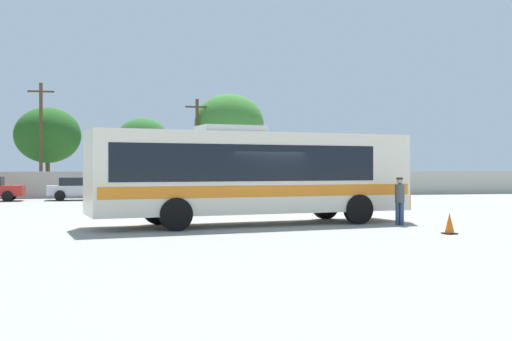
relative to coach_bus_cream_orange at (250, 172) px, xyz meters
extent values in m
plane|color=gray|center=(0.40, 9.68, -1.82)|extent=(300.00, 300.00, 0.00)
cube|color=#B2AD9E|center=(0.40, 22.48, -0.94)|extent=(80.00, 0.30, 1.77)
cube|color=silver|center=(0.12, 0.02, -0.02)|extent=(11.48, 4.15, 2.73)
cube|color=black|center=(-0.43, -0.06, 0.31)|extent=(9.48, 3.88, 1.20)
cube|color=orange|center=(0.12, 0.02, -0.62)|extent=(11.26, 4.14, 0.38)
cube|color=#19212D|center=(5.69, 0.83, 0.47)|extent=(0.37, 2.28, 1.42)
cube|color=orange|center=(5.70, 0.83, -1.05)|extent=(0.42, 2.48, 0.65)
cube|color=#B2B2B2|center=(-0.71, -0.10, 1.46)|extent=(2.38, 1.71, 0.24)
cylinder|color=black|center=(3.39, 1.73, -1.30)|extent=(1.07, 0.45, 1.04)
cylinder|color=black|center=(3.75, -0.69, -1.30)|extent=(1.07, 0.45, 1.04)
cylinder|color=black|center=(-3.11, 0.78, -1.30)|extent=(1.07, 0.45, 1.04)
cylinder|color=black|center=(-2.75, -1.64, -1.30)|extent=(1.07, 0.45, 1.04)
cylinder|color=#33476B|center=(4.92, -1.34, -1.43)|extent=(0.15, 0.15, 0.78)
cylinder|color=#33476B|center=(5.03, -1.44, -1.43)|extent=(0.15, 0.15, 0.78)
cylinder|color=#4C4C51|center=(4.97, -1.39, -0.73)|extent=(0.46, 0.46, 0.62)
sphere|color=tan|center=(4.97, -1.39, -0.31)|extent=(0.21, 0.21, 0.21)
cylinder|color=#262628|center=(4.97, -1.39, -0.22)|extent=(0.22, 0.22, 0.06)
cylinder|color=black|center=(-10.53, 20.05, -1.50)|extent=(0.64, 0.23, 0.64)
cylinder|color=black|center=(-10.51, 18.29, -1.50)|extent=(0.64, 0.23, 0.64)
cube|color=#B7BABF|center=(-6.28, 19.33, -1.21)|extent=(4.21, 1.91, 0.60)
cube|color=black|center=(-6.48, 19.32, -0.67)|extent=(2.33, 1.72, 0.49)
cylinder|color=black|center=(-5.01, 20.25, -1.50)|extent=(0.65, 0.24, 0.64)
cylinder|color=black|center=(-4.96, 18.48, -1.50)|extent=(0.65, 0.24, 0.64)
cylinder|color=black|center=(-7.59, 20.18, -1.50)|extent=(0.65, 0.24, 0.64)
cylinder|color=black|center=(-7.54, 18.41, -1.50)|extent=(0.65, 0.24, 0.64)
cylinder|color=#4C3823|center=(1.94, 26.40, 1.81)|extent=(0.24, 0.24, 7.28)
cube|color=#473321|center=(1.94, 26.40, 4.85)|extent=(1.80, 0.25, 0.12)
cylinder|color=#4C3823|center=(-9.27, 25.20, 2.17)|extent=(0.24, 0.24, 7.99)
cube|color=#473321|center=(-9.27, 25.20, 5.56)|extent=(1.80, 0.22, 0.12)
cylinder|color=brown|center=(-9.08, 28.31, -0.44)|extent=(0.32, 0.32, 2.76)
ellipsoid|color=#23561E|center=(-9.08, 28.31, 2.65)|extent=(4.89, 4.89, 4.16)
cylinder|color=brown|center=(-2.09, 27.55, -0.44)|extent=(0.32, 0.32, 2.77)
ellipsoid|color=#2D6628|center=(-2.09, 27.55, 2.33)|extent=(3.97, 3.97, 3.38)
cylinder|color=brown|center=(4.67, 27.60, -0.01)|extent=(0.32, 0.32, 3.62)
ellipsoid|color=#38752D|center=(4.67, 27.60, 3.71)|extent=(5.48, 5.48, 4.66)
cube|color=black|center=(5.05, -4.49, -1.80)|extent=(0.36, 0.36, 0.04)
cone|color=orange|center=(5.05, -4.49, -1.48)|extent=(0.28, 0.28, 0.60)
camera|label=1|loc=(-4.90, -21.27, 0.11)|focal=44.16mm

